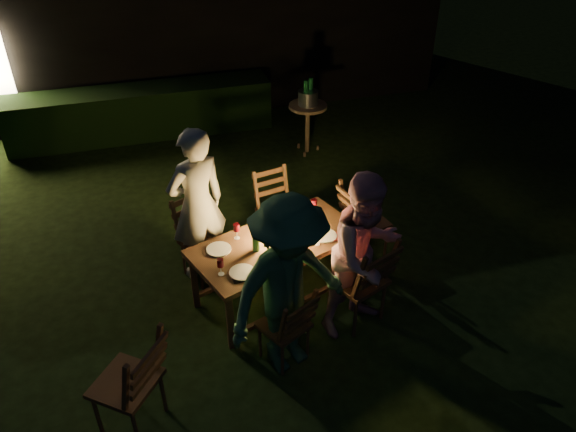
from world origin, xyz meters
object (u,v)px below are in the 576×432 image
object	(u,v)px
lantern	(278,225)
bottle_bucket_a	(306,96)
chair_near_right	(358,294)
bottle_table	(256,239)
ice_bucket	(308,98)
bottle_bucket_b	(311,93)
person_house_side	(197,205)
chair_end	(364,233)
chair_spare	(131,397)
chair_near_left	(285,337)
person_opp_right	(365,255)
dining_table	(277,247)
chair_far_left	(204,252)
side_table	(308,111)
person_opp_left	(288,288)
chair_far_right	(278,223)

from	to	relation	value
lantern	bottle_bucket_a	world-z (taller)	bottle_bucket_a
chair_near_right	bottle_table	size ratio (longest dim) A/B	3.87
ice_bucket	bottle_bucket_b	size ratio (longest dim) A/B	0.94
person_house_side	lantern	world-z (taller)	person_house_side
bottle_table	chair_end	bearing A→B (deg)	19.47
chair_spare	bottle_table	distance (m)	1.83
chair_near_left	person_opp_right	bearing A→B (deg)	-11.11
dining_table	lantern	bearing A→B (deg)	45.00
chair_near_left	chair_far_left	world-z (taller)	chair_far_left
dining_table	chair_near_left	bearing A→B (deg)	-120.22
person_opp_right	dining_table	bearing A→B (deg)	118.76
ice_bucket	bottle_bucket_b	distance (m)	0.08
chair_end	person_opp_right	size ratio (longest dim) A/B	0.59
person_house_side	side_table	size ratio (longest dim) A/B	2.28
dining_table	person_opp_left	xyz separation A→B (m)	(-0.15, -0.92, 0.26)
chair_near_left	person_opp_left	xyz separation A→B (m)	(0.01, -0.05, 0.64)
chair_spare	side_table	size ratio (longest dim) A/B	1.38
person_house_side	person_opp_right	world-z (taller)	person_house_side
chair_far_right	person_opp_right	world-z (taller)	person_opp_right
ice_bucket	bottle_bucket_a	bearing A→B (deg)	-141.34
bottle_bucket_a	person_house_side	bearing A→B (deg)	-129.35
person_house_side	bottle_table	bearing A→B (deg)	103.71
dining_table	bottle_bucket_a	world-z (taller)	bottle_bucket_a
chair_far_right	ice_bucket	world-z (taller)	ice_bucket
chair_near_left	bottle_bucket_a	distance (m)	4.26
person_opp_right	ice_bucket	bearing A→B (deg)	60.62
bottle_bucket_b	person_house_side	bearing A→B (deg)	-129.82
chair_near_left	chair_near_right	bearing A→B (deg)	-8.07
chair_near_left	bottle_bucket_a	world-z (taller)	bottle_bucket_a
chair_end	person_opp_left	bearing A→B (deg)	-56.12
chair_end	lantern	xyz separation A→B (m)	(-1.13, -0.35, 0.57)
chair_end	lantern	world-z (taller)	lantern
dining_table	chair_far_right	bearing A→B (deg)	54.33
person_opp_left	side_table	xyz separation A→B (m)	(1.51, 4.03, -0.22)
lantern	side_table	distance (m)	3.32
chair_far_left	bottle_bucket_a	size ratio (longest dim) A/B	3.08
chair_near_right	chair_end	size ratio (longest dim) A/B	1.07
chair_spare	ice_bucket	size ratio (longest dim) A/B	3.59
chair_far_right	chair_end	distance (m)	1.02
chair_near_right	chair_far_right	distance (m)	1.55
chair_near_left	bottle_bucket_b	bearing A→B (deg)	41.45
chair_far_right	person_opp_left	size ratio (longest dim) A/B	0.54
person_house_side	lantern	size ratio (longest dim) A/B	5.11
person_opp_right	chair_near_right	bearing A→B (deg)	88.48
chair_end	chair_spare	bearing A→B (deg)	-70.94
bottle_table	chair_far_right	bearing A→B (deg)	63.16
side_table	chair_end	bearing A→B (deg)	-94.17
chair_far_right	dining_table	bearing A→B (deg)	62.07
person_opp_right	bottle_table	distance (m)	1.08
bottle_table	person_opp_right	bearing A→B (deg)	-30.16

